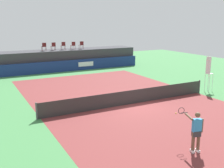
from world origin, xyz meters
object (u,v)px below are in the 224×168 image
Objects in this scene: umpire_chair at (209,72)px; tennis_player at (196,130)px; spectator_chair_far_left at (44,46)px; net_post_near at (37,111)px; spectator_chair_left at (53,46)px; tennis_ball at (176,113)px; net_post_far at (199,86)px; spectator_chair_far_right at (81,45)px; spectator_chair_right at (73,45)px; spectator_chair_center at (63,45)px.

umpire_chair is 1.56× the size of tennis_player.
spectator_chair_far_left reaches higher than net_post_near.
spectator_chair_far_left is 1.00× the size of spectator_chair_left.
spectator_chair_far_left is 17.62m from umpire_chair.
tennis_ball is (-5.71, -2.92, -1.55)m from umpire_chair.
net_post_near is 0.56× the size of tennis_player.
spectator_chair_left is at bearing 114.91° from net_post_far.
net_post_near is 12.40m from net_post_far.
tennis_player reaches higher than net_post_near.
spectator_chair_far_right is (3.36, 0.06, 0.00)m from spectator_chair_left.
spectator_chair_left reaches higher than umpire_chair.
spectator_chair_far_left and spectator_chair_right have the same top height.
spectator_chair_far_right is at bearing 1.04° from spectator_chair_left.
tennis_player is (-0.38, -22.06, -1.73)m from spectator_chair_left.
net_post_far is at bearing 179.26° from umpire_chair.
spectator_chair_left is 2.27m from spectator_chair_right.
spectator_chair_center is 0.50× the size of tennis_player.
net_post_near is (-5.41, -15.06, -2.19)m from spectator_chair_left.
spectator_chair_right is 13.06× the size of tennis_ball.
net_post_near is 14.71× the size of tennis_ball.
spectator_chair_center is 0.89× the size of net_post_near.
spectator_chair_left is 1.00× the size of spectator_chair_center.
tennis_player is (-1.58, -22.26, -1.73)m from spectator_chair_center.
tennis_player is at bearing -136.48° from net_post_far.
spectator_chair_left is 13.06× the size of tennis_ball.
umpire_chair is at bearing -73.44° from spectator_chair_far_right.
spectator_chair_right is 15.99m from umpire_chair.
net_post_near is (-6.61, -15.26, -2.19)m from spectator_chair_center.
spectator_chair_center is 22.39m from tennis_player.
spectator_chair_center is 1.00× the size of spectator_chair_right.
spectator_chair_center is at bearing 2.50° from spectator_chair_far_left.
spectator_chair_center reaches higher than tennis_ball.
net_post_far is at bearing -72.45° from spectator_chair_right.
tennis_player is at bearing -54.29° from net_post_near.
net_post_far is (12.40, 0.00, 0.00)m from net_post_near.
umpire_chair is (4.50, -15.13, -1.11)m from spectator_chair_far_right.
spectator_chair_left is 1.00× the size of spectator_chair_far_right.
tennis_ball is (7.56, -2.93, -0.46)m from net_post_near.
tennis_ball is (0.95, -18.19, -2.66)m from spectator_chair_center.
tennis_ball is (3.17, -18.10, -2.66)m from spectator_chair_far_left.
umpire_chair is (7.86, -15.07, -1.11)m from spectator_chair_left.
spectator_chair_far_right is 0.32× the size of umpire_chair.
spectator_chair_far_left is 15.94m from net_post_near.
net_post_near is at bearing 125.71° from tennis_player.
spectator_chair_far_left is 1.00× the size of spectator_chair_far_right.
tennis_player is (0.64, -22.17, -1.73)m from spectator_chair_far_left.
net_post_far is (4.72, -14.93, -2.19)m from spectator_chair_right.
spectator_chair_left is 16.15m from net_post_near.
spectator_chair_right is at bearing 83.11° from tennis_player.
umpire_chair reaches higher than tennis_player.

